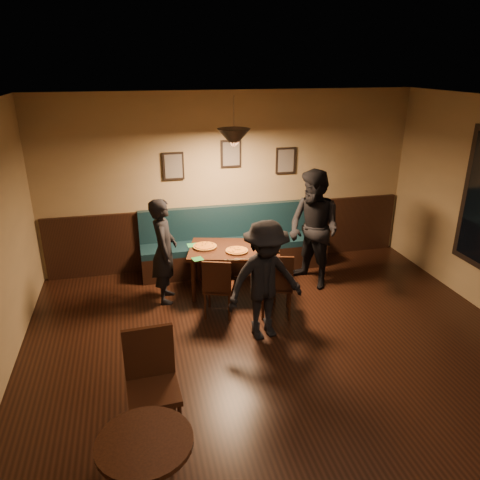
{
  "coord_description": "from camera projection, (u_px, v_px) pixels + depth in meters",
  "views": [
    {
      "loc": [
        -1.52,
        -3.53,
        3.2
      ],
      "look_at": [
        -0.19,
        2.08,
        0.95
      ],
      "focal_mm": 34.45,
      "sensor_mm": 36.0,
      "label": 1
    }
  ],
  "objects": [
    {
      "name": "diner_right",
      "position": [
        314.0,
        230.0,
        6.76
      ],
      "size": [
        0.97,
        1.06,
        1.77
      ],
      "primitive_type": "imported",
      "rotation": [
        0.0,
        0.0,
        -1.14
      ],
      "color": "black",
      "rests_on": "floor"
    },
    {
      "name": "cutlery_set",
      "position": [
        237.0,
        259.0,
        6.23
      ],
      "size": [
        0.18,
        0.07,
        0.0
      ],
      "primitive_type": "cube",
      "rotation": [
        0.0,
        0.0,
        1.3
      ],
      "color": "#BABBBF",
      "rests_on": "dining_table"
    },
    {
      "name": "pizza_b",
      "position": [
        237.0,
        251.0,
        6.47
      ],
      "size": [
        0.35,
        0.35,
        0.04
      ],
      "primitive_type": "cylinder",
      "rotation": [
        0.0,
        0.0,
        0.13
      ],
      "color": "orange",
      "rests_on": "dining_table"
    },
    {
      "name": "dining_table",
      "position": [
        234.0,
        270.0,
        6.72
      ],
      "size": [
        1.45,
        1.13,
        0.69
      ],
      "primitive_type": "cube",
      "rotation": [
        0.0,
        0.0,
        -0.26
      ],
      "color": "black",
      "rests_on": "floor"
    },
    {
      "name": "booth_bench",
      "position": [
        235.0,
        240.0,
        7.41
      ],
      "size": [
        3.0,
        0.6,
        1.0
      ],
      "primitive_type": null,
      "color": "#0F232D",
      "rests_on": "ground"
    },
    {
      "name": "napkin_a",
      "position": [
        193.0,
        245.0,
        6.7
      ],
      "size": [
        0.16,
        0.16,
        0.01
      ],
      "primitive_type": "cube",
      "rotation": [
        0.0,
        0.0,
        0.01
      ],
      "color": "#22803E",
      "rests_on": "dining_table"
    },
    {
      "name": "napkin_b",
      "position": [
        198.0,
        259.0,
        6.24
      ],
      "size": [
        0.17,
        0.17,
        0.01
      ],
      "primitive_type": "cube",
      "rotation": [
        0.0,
        0.0,
        0.2
      ],
      "color": "#1C6B2D",
      "rests_on": "dining_table"
    },
    {
      "name": "picture_right",
      "position": [
        286.0,
        161.0,
        7.41
      ],
      "size": [
        0.32,
        0.04,
        0.42
      ],
      "primitive_type": "cube",
      "color": "black",
      "rests_on": "wall_back"
    },
    {
      "name": "cafe_table",
      "position": [
        148.0,
        479.0,
        3.34
      ],
      "size": [
        0.86,
        0.86,
        0.73
      ],
      "primitive_type": "cylinder",
      "rotation": [
        0.0,
        0.0,
        0.29
      ],
      "color": "black",
      "rests_on": "floor"
    },
    {
      "name": "diner_left",
      "position": [
        164.0,
        251.0,
        6.35
      ],
      "size": [
        0.42,
        0.59,
        1.5
      ],
      "primitive_type": "imported",
      "rotation": [
        0.0,
        0.0,
        1.45
      ],
      "color": "black",
      "rests_on": "floor"
    },
    {
      "name": "chair_near_right",
      "position": [
        276.0,
        283.0,
        6.08
      ],
      "size": [
        0.5,
        0.5,
        0.92
      ],
      "primitive_type": null,
      "rotation": [
        0.0,
        0.0,
        -0.27
      ],
      "color": "#311B0D",
      "rests_on": "floor"
    },
    {
      "name": "diner_front",
      "position": [
        265.0,
        281.0,
        5.47
      ],
      "size": [
        1.07,
        0.74,
        1.51
      ],
      "primitive_type": "imported",
      "rotation": [
        0.0,
        0.0,
        0.2
      ],
      "color": "black",
      "rests_on": "floor"
    },
    {
      "name": "picture_left",
      "position": [
        173.0,
        166.0,
        7.02
      ],
      "size": [
        0.32,
        0.04,
        0.42
      ],
      "primitive_type": "cube",
      "color": "black",
      "rests_on": "wall_back"
    },
    {
      "name": "floor",
      "position": [
        305.0,
        397.0,
        4.69
      ],
      "size": [
        7.0,
        7.0,
        0.0
      ],
      "primitive_type": "plane",
      "color": "black",
      "rests_on": "ground"
    },
    {
      "name": "ceiling",
      "position": [
        323.0,
        114.0,
        3.67
      ],
      "size": [
        7.0,
        7.0,
        0.0
      ],
      "primitive_type": "plane",
      "rotation": [
        3.14,
        0.0,
        0.0
      ],
      "color": "silver",
      "rests_on": "ground"
    },
    {
      "name": "cafe_chair_far",
      "position": [
        153.0,
        389.0,
        4.03
      ],
      "size": [
        0.47,
        0.47,
        1.02
      ],
      "primitive_type": null,
      "rotation": [
        0.0,
        0.0,
        3.19
      ],
      "color": "black",
      "rests_on": "floor"
    },
    {
      "name": "picture_center",
      "position": [
        231.0,
        154.0,
        7.16
      ],
      "size": [
        0.32,
        0.04,
        0.42
      ],
      "primitive_type": "cube",
      "color": "black",
      "rests_on": "wall_back"
    },
    {
      "name": "soda_glass",
      "position": [
        277.0,
        248.0,
        6.42
      ],
      "size": [
        0.08,
        0.08,
        0.15
      ],
      "primitive_type": "cylinder",
      "rotation": [
        0.0,
        0.0,
        0.23
      ],
      "color": "black",
      "rests_on": "dining_table"
    },
    {
      "name": "wainscot",
      "position": [
        232.0,
        235.0,
        7.65
      ],
      "size": [
        5.88,
        0.06,
        1.0
      ],
      "primitive_type": "cube",
      "color": "black",
      "rests_on": "ground"
    },
    {
      "name": "pizza_c",
      "position": [
        263.0,
        241.0,
        6.82
      ],
      "size": [
        0.44,
        0.44,
        0.04
      ],
      "primitive_type": "cylinder",
      "rotation": [
        0.0,
        0.0,
        -0.34
      ],
      "color": "gold",
      "rests_on": "dining_table"
    },
    {
      "name": "wall_back",
      "position": [
        231.0,
        181.0,
        7.35
      ],
      "size": [
        6.0,
        0.0,
        6.0
      ],
      "primitive_type": "plane",
      "rotation": [
        1.57,
        0.0,
        0.0
      ],
      "color": "#8C704F",
      "rests_on": "ground"
    },
    {
      "name": "chair_near_left",
      "position": [
        219.0,
        286.0,
        6.09
      ],
      "size": [
        0.47,
        0.47,
        0.84
      ],
      "primitive_type": null,
      "rotation": [
        0.0,
        0.0,
        -0.34
      ],
      "color": "black",
      "rests_on": "floor"
    },
    {
      "name": "tabasco_bottle",
      "position": [
        267.0,
        242.0,
        6.65
      ],
      "size": [
        0.04,
        0.04,
        0.13
      ],
      "primitive_type": "cylinder",
      "rotation": [
        0.0,
        0.0,
        -0.34
      ],
      "color": "#900E04",
      "rests_on": "dining_table"
    },
    {
      "name": "pizza_a",
      "position": [
        205.0,
        246.0,
        6.62
      ],
      "size": [
        0.43,
        0.43,
        0.04
      ],
      "primitive_type": "cylinder",
      "rotation": [
        0.0,
        0.0,
        0.31
      ],
      "color": "gold",
      "rests_on": "dining_table"
    },
    {
      "name": "pendant_lamp",
      "position": [
        234.0,
        138.0,
        6.03
      ],
      "size": [
        0.44,
        0.44,
        0.25
      ],
      "primitive_type": "cone",
      "rotation": [
        3.14,
        0.0,
        0.0
      ],
      "color": "black",
      "rests_on": "ceiling"
    }
  ]
}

